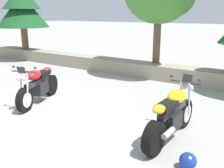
# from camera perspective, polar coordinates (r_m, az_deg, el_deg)

# --- Properties ---
(ground_plane) EXTENTS (120.00, 120.00, 0.00)m
(ground_plane) POSITION_cam_1_polar(r_m,az_deg,el_deg) (6.46, -12.49, -6.80)
(ground_plane) COLOR #A3A099
(stone_wall) EXTENTS (36.00, 0.80, 0.55)m
(stone_wall) POSITION_cam_1_polar(r_m,az_deg,el_deg) (10.12, 7.32, 3.25)
(stone_wall) COLOR gray
(stone_wall) RESTS_ON ground
(motorcycle_red_near_left) EXTENTS (0.99, 1.98, 1.18)m
(motorcycle_red_near_left) POSITION_cam_1_polar(r_m,az_deg,el_deg) (7.30, -16.36, -0.41)
(motorcycle_red_near_left) COLOR black
(motorcycle_red_near_left) RESTS_ON ground
(motorcycle_yellow_centre) EXTENTS (0.67, 2.06, 1.18)m
(motorcycle_yellow_centre) POSITION_cam_1_polar(r_m,az_deg,el_deg) (5.14, 13.35, -6.95)
(motorcycle_yellow_centre) COLOR black
(motorcycle_yellow_centre) RESTS_ON ground
(rider_helmet) EXTENTS (0.28, 0.28, 0.28)m
(rider_helmet) POSITION_cam_1_polar(r_m,az_deg,el_deg) (4.41, 16.67, -16.35)
(rider_helmet) COLOR navy
(rider_helmet) RESTS_ON ground
(pine_tree_far_left) EXTENTS (2.68, 2.68, 3.29)m
(pine_tree_far_left) POSITION_cam_1_polar(r_m,az_deg,el_deg) (14.47, -19.61, 15.94)
(pine_tree_far_left) COLOR brown
(pine_tree_far_left) RESTS_ON stone_wall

